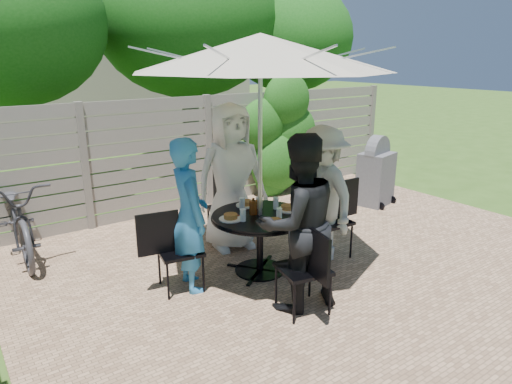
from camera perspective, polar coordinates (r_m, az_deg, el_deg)
backyard_envelope at (r=14.30m, az=-21.16°, el=16.27°), size 60.00×60.00×5.00m
patio_table at (r=5.25m, az=0.49°, el=-5.09°), size 1.26×1.26×0.72m
umbrella at (r=4.88m, az=0.55°, el=17.00°), size 3.18×3.18×2.67m
chair_back at (r=6.15m, az=-3.51°, el=-3.79°), size 0.54×0.75×1.00m
person_back at (r=5.83m, az=-3.11°, el=1.80°), size 1.02×0.76×1.91m
chair_left at (r=5.03m, az=-9.56°, el=-9.17°), size 0.69×0.52×0.92m
person_left at (r=4.85m, az=-8.34°, el=-2.95°), size 0.50×0.67×1.67m
chair_front at (r=4.58m, az=5.94°, el=-11.64°), size 0.54×0.71×0.94m
person_front at (r=4.44m, az=5.26°, el=-4.01°), size 0.96×0.81×1.78m
chair_right at (r=5.80m, az=9.12°, el=-5.37°), size 0.71×0.48×0.98m
person_right at (r=5.54m, az=8.23°, el=-0.39°), size 0.80×1.17×1.68m
plate_back at (r=5.48m, az=-1.17°, el=-1.48°), size 0.26×0.26×0.06m
plate_left at (r=5.03m, az=-3.19°, el=-3.19°), size 0.26×0.26×0.06m
plate_front at (r=4.87m, az=2.38°, el=-3.86°), size 0.26×0.26×0.06m
plate_right at (r=5.33m, az=3.97°, el=-2.04°), size 0.26×0.26×0.06m
glass_back at (r=5.34m, az=-1.74°, el=-1.47°), size 0.07×0.07×0.14m
glass_left at (r=4.96m, az=-1.66°, el=-2.90°), size 0.07×0.07×0.14m
glass_front at (r=4.98m, az=2.91°, el=-2.82°), size 0.07×0.07×0.14m
glass_right at (r=5.36m, az=2.50°, el=-1.40°), size 0.07×0.07×0.14m
syrup_jug at (r=5.17m, az=-0.34°, el=-1.95°), size 0.09×0.09×0.16m
coffee_cup at (r=5.39m, az=0.42°, el=-1.39°), size 0.08×0.08×0.12m
bicycle at (r=6.45m, az=-27.62°, el=-2.76°), size 0.73×1.97×1.03m
bbq_grill at (r=7.92m, az=14.75°, el=2.22°), size 0.68×0.58×1.20m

